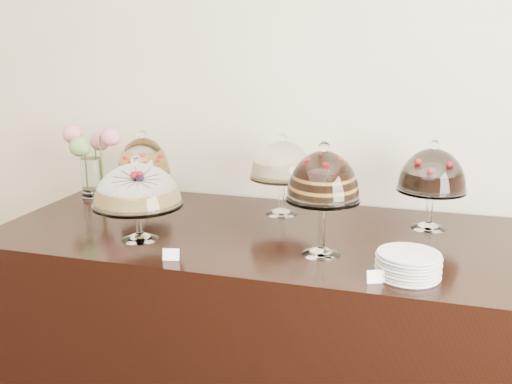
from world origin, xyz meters
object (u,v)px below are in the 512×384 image
(cake_stand_sugar_sponge, at_px, (137,188))
(flower_vase, at_px, (91,155))
(display_counter, at_px, (259,327))
(cake_stand_choco_layer, at_px, (323,180))
(cake_stand_fruit_tart, at_px, (143,159))
(cake_stand_dark_choco, at_px, (432,174))
(plate_stack, at_px, (408,265))
(cake_stand_cheesecake, at_px, (282,163))

(cake_stand_sugar_sponge, height_order, flower_vase, flower_vase)
(display_counter, height_order, cake_stand_sugar_sponge, cake_stand_sugar_sponge)
(cake_stand_sugar_sponge, height_order, cake_stand_choco_layer, cake_stand_choco_layer)
(cake_stand_choco_layer, bearing_deg, cake_stand_fruit_tart, 154.43)
(cake_stand_dark_choco, bearing_deg, plate_stack, -96.52)
(cake_stand_sugar_sponge, distance_m, cake_stand_fruit_tart, 0.56)
(cake_stand_cheesecake, bearing_deg, cake_stand_fruit_tart, 179.80)
(cake_stand_choco_layer, distance_m, flower_vase, 1.37)
(cake_stand_choco_layer, height_order, plate_stack, cake_stand_choco_layer)
(flower_vase, bearing_deg, cake_stand_sugar_sponge, -44.44)
(cake_stand_cheesecake, bearing_deg, flower_vase, 178.11)
(cake_stand_sugar_sponge, xyz_separation_m, cake_stand_cheesecake, (0.46, 0.50, 0.03))
(display_counter, relative_size, cake_stand_cheesecake, 5.84)
(cake_stand_dark_choco, relative_size, cake_stand_fruit_tart, 1.06)
(display_counter, distance_m, plate_stack, 0.85)
(cake_stand_cheesecake, distance_m, flower_vase, 1.01)
(flower_vase, bearing_deg, cake_stand_cheesecake, -1.89)
(cake_stand_cheesecake, bearing_deg, cake_stand_choco_layer, -59.69)
(display_counter, relative_size, plate_stack, 10.30)
(display_counter, height_order, flower_vase, flower_vase)
(cake_stand_choco_layer, xyz_separation_m, flower_vase, (-1.28, 0.49, -0.07))
(display_counter, distance_m, cake_stand_choco_layer, 0.82)
(cake_stand_cheesecake, bearing_deg, display_counter, -96.59)
(cake_stand_fruit_tart, bearing_deg, cake_stand_choco_layer, -25.57)
(cake_stand_choco_layer, distance_m, cake_stand_dark_choco, 0.58)
(cake_stand_cheesecake, height_order, cake_stand_fruit_tart, cake_stand_cheesecake)
(cake_stand_dark_choco, bearing_deg, display_counter, -160.73)
(cake_stand_cheesecake, bearing_deg, cake_stand_dark_choco, -2.03)
(display_counter, xyz_separation_m, cake_stand_dark_choco, (0.68, 0.24, 0.69))
(cake_stand_dark_choco, bearing_deg, cake_stand_cheesecake, 177.97)
(cake_stand_fruit_tart, bearing_deg, cake_stand_dark_choco, -1.08)
(cake_stand_sugar_sponge, xyz_separation_m, cake_stand_fruit_tart, (-0.24, 0.51, 0.01))
(plate_stack, bearing_deg, cake_stand_fruit_tart, 155.37)
(cake_stand_choco_layer, bearing_deg, cake_stand_sugar_sponge, -176.60)
(cake_stand_choco_layer, xyz_separation_m, plate_stack, (0.32, -0.13, -0.24))
(display_counter, relative_size, cake_stand_choco_layer, 5.15)
(cake_stand_sugar_sponge, xyz_separation_m, flower_vase, (-0.55, 0.54, 0.00))
(cake_stand_cheesecake, bearing_deg, cake_stand_sugar_sponge, -132.50)
(cake_stand_fruit_tart, bearing_deg, display_counter, -21.58)
(cake_stand_cheesecake, height_order, flower_vase, cake_stand_cheesecake)
(flower_vase, bearing_deg, display_counter, -16.77)
(display_counter, height_order, plate_stack, plate_stack)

